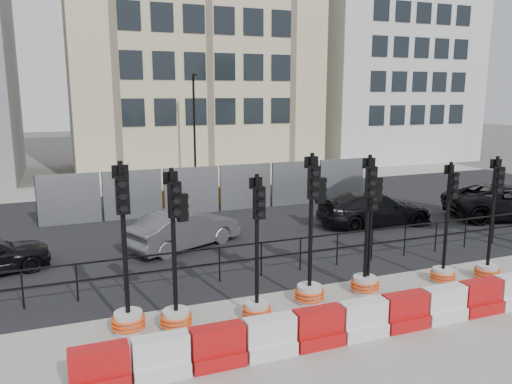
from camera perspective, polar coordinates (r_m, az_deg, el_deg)
name	(u,v)px	position (r m, az deg, el deg)	size (l,w,h in m)	color
ground	(320,286)	(13.51, 7.34, -10.60)	(120.00, 120.00, 0.00)	#51514C
sidewalk_near	(389,336)	(11.21, 14.95, -15.64)	(40.00, 6.00, 0.02)	gray
road	(235,222)	(19.62, -2.46, -3.49)	(40.00, 14.00, 0.03)	black
sidewalk_far	(183,184)	(28.10, -8.39, 0.89)	(40.00, 4.00, 0.02)	gray
building_cream	(188,30)	(34.17, -7.79, 17.87)	(15.00, 10.06, 18.00)	beige
building_white	(382,53)	(40.35, 14.23, 15.18)	(12.00, 9.06, 16.00)	silver
kerb_railing	(300,248)	(14.28, 5.10, -6.40)	(18.00, 0.04, 1.00)	black
heras_fencing	(226,192)	(22.31, -3.47, -0.02)	(14.33, 1.72, 2.00)	gray
lamp_post_far	(194,127)	(26.84, -7.05, 7.36)	(0.12, 0.56, 6.00)	black
barrier_row	(384,317)	(11.20, 14.43, -13.62)	(12.55, 0.50, 0.80)	red
traffic_signal_a	(127,298)	(11.07, -14.49, -11.70)	(0.72, 0.72, 3.68)	silver
traffic_signal_b	(176,292)	(10.98, -9.11, -11.23)	(0.69, 0.69, 3.52)	silver
traffic_signal_c	(257,291)	(11.31, 0.13, -11.23)	(0.65, 0.65, 3.32)	silver
traffic_signal_d	(311,269)	(12.16, 6.26, -8.70)	(0.72, 0.72, 3.66)	silver
traffic_signal_e	(369,268)	(13.15, 12.74, -8.50)	(0.60, 0.60, 3.04)	silver
traffic_signal_f	(366,261)	(12.99, 12.48, -7.72)	(0.70, 0.70, 3.54)	silver
traffic_signal_g	(444,259)	(14.31, 20.72, -7.13)	(0.64, 0.64, 3.27)	silver
traffic_signal_h	(489,255)	(15.01, 25.07, -6.53)	(0.67, 0.67, 3.39)	silver
car_b	(184,229)	(16.53, -8.20, -4.20)	(4.07, 2.83, 1.27)	#46464A
car_c	(375,209)	(19.66, 13.40, -1.86)	(4.60, 2.14, 1.30)	black
car_d	(510,202)	(22.53, 27.03, -1.01)	(5.54, 3.79, 1.41)	black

